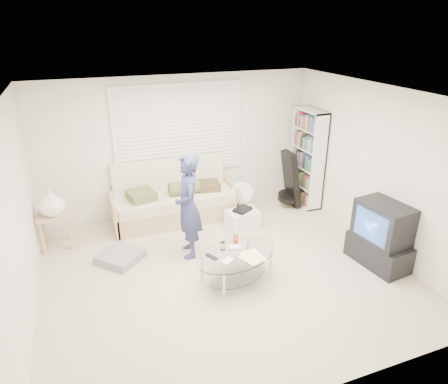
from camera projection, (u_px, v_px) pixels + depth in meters
name	position (u px, v px, depth m)	size (l,w,h in m)	color
ground	(223.00, 271.00, 5.78)	(5.00, 5.00, 0.00)	tan
room_shell	(211.00, 154.00, 5.54)	(5.02, 4.52, 2.51)	silver
window_blinds	(179.00, 130.00, 7.05)	(2.32, 0.08, 1.62)	silver
futon_sofa	(174.00, 201.00, 7.17)	(2.20, 0.89, 1.07)	tan
grey_floor_pillow	(121.00, 257.00, 6.00)	(0.56, 0.56, 0.13)	slate
side_table	(52.00, 205.00, 6.10)	(0.50, 0.41, 1.00)	tan
bookshelf	(307.00, 158.00, 7.56)	(0.29, 0.78, 1.85)	white
guitar_case	(290.00, 183.00, 7.58)	(0.39, 0.41, 1.09)	black
floor_fan	(241.00, 196.00, 7.26)	(0.41, 0.27, 0.67)	white
storage_bin	(242.00, 219.00, 6.92)	(0.57, 0.42, 0.37)	white
tv_unit	(381.00, 236.00, 5.76)	(0.58, 0.94, 0.97)	black
coffee_table	(237.00, 259.00, 5.41)	(1.39, 1.11, 0.57)	silver
standing_person	(188.00, 206.00, 5.89)	(0.59, 0.39, 1.61)	navy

